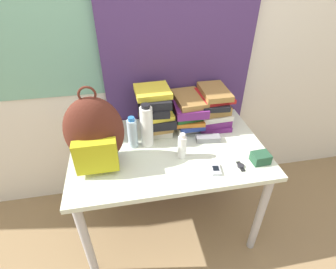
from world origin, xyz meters
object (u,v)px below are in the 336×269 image
book_stack_center (188,111)px  sports_bottle (147,126)px  wristwatch (241,166)px  camera_pouch (261,158)px  backpack (95,134)px  sunglasses_case (208,139)px  sunscreen_bottle (182,147)px  cell_phone (216,169)px  water_bottle (132,133)px  book_stack_left (155,110)px  book_stack_right (212,107)px

book_stack_center → sports_bottle: size_ratio=1.06×
wristwatch → camera_pouch: bearing=8.5°
backpack → sunglasses_case: (0.66, 0.08, -0.18)m
sunscreen_bottle → camera_pouch: (0.43, -0.12, -0.05)m
cell_phone → camera_pouch: (0.27, 0.02, 0.02)m
water_bottle → camera_pouch: bearing=-22.2°
sports_bottle → wristwatch: bearing=-32.0°
book_stack_left → book_stack_right: (0.39, 0.00, -0.02)m
backpack → book_stack_center: size_ratio=1.57×
book_stack_center → sports_bottle: sports_bottle is taller
cell_phone → camera_pouch: 0.27m
sunscreen_bottle → book_stack_left: bearing=108.8°
book_stack_center → wristwatch: (0.19, -0.46, -0.11)m
water_bottle → camera_pouch: (0.69, -0.28, -0.07)m
book_stack_center → wristwatch: bearing=-67.1°
cell_phone → book_stack_center: bearing=95.6°
book_stack_center → book_stack_right: book_stack_right is taller
water_bottle → sunglasses_case: bearing=-4.7°
book_stack_left → book_stack_center: 0.22m
sports_bottle → sunglasses_case: (0.38, -0.04, -0.12)m
sunglasses_case → book_stack_center: bearing=114.3°
sunglasses_case → water_bottle: bearing=175.3°
book_stack_center → cell_phone: bearing=-84.4°
cell_phone → sunglasses_case: bearing=81.1°
book_stack_right → sunscreen_bottle: (-0.28, -0.31, -0.05)m
sunscreen_bottle → wristwatch: 0.34m
backpack → water_bottle: size_ratio=2.28×
sports_bottle → sunscreen_bottle: bearing=-41.5°
backpack → water_bottle: backpack is taller
backpack → book_stack_right: size_ratio=1.63×
backpack → book_stack_center: bearing=25.2°
book_stack_left → water_bottle: size_ratio=1.46×
water_bottle → wristwatch: (0.57, -0.30, -0.09)m
book_stack_left → sports_bottle: (-0.07, -0.15, -0.01)m
sunglasses_case → sunscreen_bottle: bearing=-148.8°
book_stack_center → book_stack_right: size_ratio=1.03×
book_stack_left → cell_phone: book_stack_left is taller
book_stack_right → sunglasses_case: bearing=-113.0°
camera_pouch → book_stack_left: bearing=140.6°
sunscreen_bottle → water_bottle: bearing=149.3°
book_stack_left → camera_pouch: book_stack_left is taller
sunglasses_case → wristwatch: bearing=-68.2°
water_bottle → book_stack_center: bearing=22.4°
book_stack_left → book_stack_right: size_ratio=1.05×
book_stack_right → sports_bottle: sports_bottle is taller
book_stack_center → cell_phone: size_ratio=3.13×
water_bottle → sunscreen_bottle: 0.31m
book_stack_right → backpack: bearing=-159.9°
backpack → book_stack_right: backpack is taller
book_stack_right → water_bottle: book_stack_right is taller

